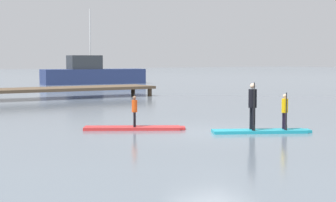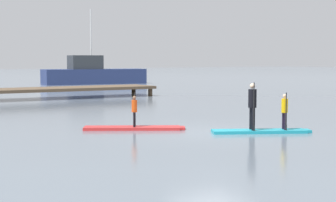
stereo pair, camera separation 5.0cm
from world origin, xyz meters
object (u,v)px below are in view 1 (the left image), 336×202
(paddleboard_near, at_px, (134,128))
(paddleboard_far, at_px, (261,131))
(paddler_child_front, at_px, (285,110))
(paddler_child_solo, at_px, (135,109))
(fishing_boat_green_midground, at_px, (92,74))
(paddler_adult, at_px, (253,103))

(paddleboard_near, distance_m, paddleboard_far, 4.30)
(paddleboard_near, bearing_deg, paddler_child_front, -40.85)
(paddler_child_solo, relative_size, fishing_boat_green_midground, 0.11)
(paddleboard_far, distance_m, paddler_child_front, 1.05)
(paddler_adult, height_order, fishing_boat_green_midground, fishing_boat_green_midground)
(paddler_child_front, xyz_separation_m, fishing_boat_green_midground, (9.27, 36.08, 0.23))
(paddler_child_front, bearing_deg, paddler_adult, 152.71)
(paddler_adult, bearing_deg, paddler_child_solo, 135.33)
(paddleboard_far, bearing_deg, paddler_adult, 154.22)
(paddleboard_far, distance_m, paddler_adult, 0.97)
(paddleboard_near, bearing_deg, paddleboard_far, -43.16)
(fishing_boat_green_midground, bearing_deg, paddleboard_near, -111.78)
(paddler_adult, relative_size, fishing_boat_green_midground, 0.15)
(paddleboard_far, bearing_deg, paddler_child_front, -27.89)
(paddler_child_solo, bearing_deg, paddleboard_far, -43.35)
(paddleboard_near, xyz_separation_m, paddleboard_far, (3.14, -2.94, 0.00))
(paddleboard_near, height_order, paddler_child_solo, paddler_child_solo)
(paddler_child_solo, xyz_separation_m, paddleboard_far, (3.13, -2.95, -0.64))
(paddler_child_front, bearing_deg, paddleboard_far, 152.11)
(paddleboard_near, distance_m, paddler_child_front, 5.10)
(paddleboard_near, distance_m, paddler_child_solo, 0.64)
(paddler_child_solo, relative_size, paddler_child_front, 0.94)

